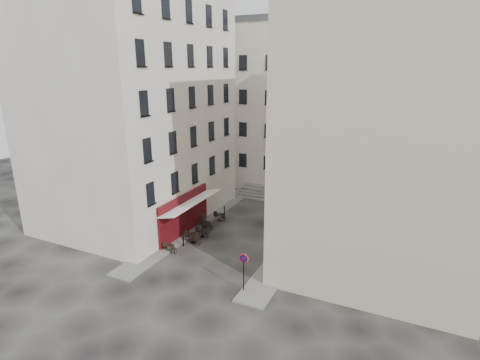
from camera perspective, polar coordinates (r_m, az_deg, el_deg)
The scene contains 18 objects.
ground at distance 29.54m, azimuth -2.17°, elevation -10.44°, with size 90.00×90.00×0.00m, color black.
sidewalk_left at distance 34.69m, azimuth -5.78°, elevation -6.12°, with size 2.00×22.00×0.12m, color slate.
sidewalk_right at distance 30.51m, azimuth 8.12°, elevation -9.55°, with size 2.00×18.00×0.12m, color slate.
building_left at distance 34.87m, azimuth -15.81°, elevation 10.89°, with size 12.20×16.20×20.60m.
building_right at distance 27.17m, azimuth 21.50°, elevation 6.74°, with size 12.20×14.20×18.60m.
building_back at distance 44.50m, azimuth 8.01°, elevation 11.19°, with size 18.20×10.20×18.60m.
cafe_storefront at distance 31.58m, azimuth -8.38°, elevation -5.02°, with size 1.74×7.30×3.50m.
stone_steps at distance 40.08m, azimuth 6.09°, elevation -2.42°, with size 9.00×3.15×0.80m.
bollard_near at distance 30.05m, azimuth -8.66°, elevation -9.02°, with size 0.12×0.12×0.98m.
bollard_mid at distance 32.73m, azimuth -5.26°, elevation -6.66°, with size 0.12×0.12×0.98m.
bollard_far at distance 35.56m, azimuth -2.41°, elevation -4.65°, with size 0.12×0.12×0.98m.
no_parking_sign at distance 23.53m, azimuth 0.55°, elevation -12.87°, with size 0.60×0.10×2.63m.
bistro_table_a at distance 29.32m, azimuth -10.66°, elevation -10.08°, with size 1.13×0.53×0.79m.
bistro_table_b at distance 30.45m, azimuth -7.14°, elevation -8.63°, with size 1.41×0.66×0.99m.
bistro_table_c at distance 31.42m, azimuth -5.74°, elevation -7.90°, with size 1.20×0.56×0.84m.
bistro_table_d at distance 32.61m, azimuth -5.30°, elevation -6.84°, with size 1.34×0.63×0.94m.
bistro_table_e at distance 34.38m, azimuth -3.05°, elevation -5.59°, with size 1.22×0.57×0.86m.
pedestrian at distance 32.33m, azimuth -5.50°, elevation -6.43°, with size 0.59×0.39×1.62m, color black.
Camera 1 is at (12.17, -23.30, 13.49)m, focal length 28.00 mm.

